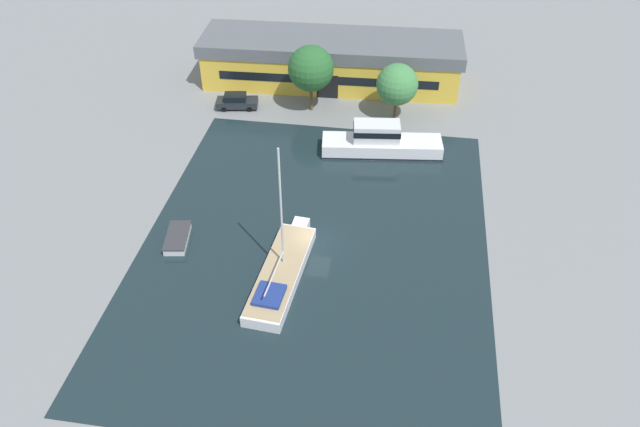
{
  "coord_description": "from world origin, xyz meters",
  "views": [
    {
      "loc": [
        6.29,
        -37.97,
        33.93
      ],
      "look_at": [
        0.0,
        2.8,
        1.0
      ],
      "focal_mm": 35.0,
      "sensor_mm": 36.0,
      "label": 1
    }
  ],
  "objects_px": {
    "parked_car": "(237,101)",
    "small_dinghy": "(177,238)",
    "warehouse_building": "(331,60)",
    "quay_tree_by_water": "(311,69)",
    "motor_cruiser": "(380,142)",
    "sailboat_moored": "(282,272)",
    "quay_tree_near_building": "(397,85)"
  },
  "relations": [
    {
      "from": "quay_tree_near_building",
      "to": "sailboat_moored",
      "type": "bearing_deg",
      "value": -105.38
    },
    {
      "from": "motor_cruiser",
      "to": "sailboat_moored",
      "type": "bearing_deg",
      "value": 155.41
    },
    {
      "from": "quay_tree_near_building",
      "to": "sailboat_moored",
      "type": "height_order",
      "value": "sailboat_moored"
    },
    {
      "from": "sailboat_moored",
      "to": "motor_cruiser",
      "type": "bearing_deg",
      "value": 76.68
    },
    {
      "from": "warehouse_building",
      "to": "quay_tree_by_water",
      "type": "xyz_separation_m",
      "value": [
        -1.19,
        -7.07,
        2.19
      ]
    },
    {
      "from": "warehouse_building",
      "to": "small_dinghy",
      "type": "xyz_separation_m",
      "value": [
        -8.48,
        -30.53,
        -2.37
      ]
    },
    {
      "from": "warehouse_building",
      "to": "small_dinghy",
      "type": "distance_m",
      "value": 31.78
    },
    {
      "from": "parked_car",
      "to": "motor_cruiser",
      "type": "bearing_deg",
      "value": 58.69
    },
    {
      "from": "quay_tree_near_building",
      "to": "parked_car",
      "type": "relative_size",
      "value": 1.29
    },
    {
      "from": "small_dinghy",
      "to": "warehouse_building",
      "type": "bearing_deg",
      "value": -114.53
    },
    {
      "from": "warehouse_building",
      "to": "quay_tree_near_building",
      "type": "height_order",
      "value": "quay_tree_near_building"
    },
    {
      "from": "quay_tree_by_water",
      "to": "small_dinghy",
      "type": "bearing_deg",
      "value": -107.27
    },
    {
      "from": "small_dinghy",
      "to": "sailboat_moored",
      "type": "bearing_deg",
      "value": 154.07
    },
    {
      "from": "quay_tree_near_building",
      "to": "quay_tree_by_water",
      "type": "bearing_deg",
      "value": 177.94
    },
    {
      "from": "warehouse_building",
      "to": "small_dinghy",
      "type": "height_order",
      "value": "warehouse_building"
    },
    {
      "from": "quay_tree_near_building",
      "to": "sailboat_moored",
      "type": "relative_size",
      "value": 0.51
    },
    {
      "from": "motor_cruiser",
      "to": "small_dinghy",
      "type": "xyz_separation_m",
      "value": [
        -15.42,
        -16.02,
        -0.81
      ]
    },
    {
      "from": "quay_tree_near_building",
      "to": "motor_cruiser",
      "type": "relative_size",
      "value": 0.5
    },
    {
      "from": "sailboat_moored",
      "to": "small_dinghy",
      "type": "bearing_deg",
      "value": 167.65
    },
    {
      "from": "quay_tree_near_building",
      "to": "small_dinghy",
      "type": "distance_m",
      "value": 28.62
    },
    {
      "from": "quay_tree_by_water",
      "to": "sailboat_moored",
      "type": "height_order",
      "value": "sailboat_moored"
    },
    {
      "from": "sailboat_moored",
      "to": "motor_cruiser",
      "type": "xyz_separation_m",
      "value": [
        6.09,
        18.86,
        0.59
      ]
    },
    {
      "from": "quay_tree_by_water",
      "to": "parked_car",
      "type": "xyz_separation_m",
      "value": [
        -8.19,
        -0.85,
        -4.08
      ]
    },
    {
      "from": "quay_tree_near_building",
      "to": "quay_tree_by_water",
      "type": "distance_m",
      "value": 9.23
    },
    {
      "from": "parked_car",
      "to": "small_dinghy",
      "type": "bearing_deg",
      "value": -7.04
    },
    {
      "from": "quay_tree_by_water",
      "to": "parked_car",
      "type": "relative_size",
      "value": 1.55
    },
    {
      "from": "parked_car",
      "to": "quay_tree_by_water",
      "type": "bearing_deg",
      "value": 86.61
    },
    {
      "from": "parked_car",
      "to": "motor_cruiser",
      "type": "height_order",
      "value": "motor_cruiser"
    },
    {
      "from": "quay_tree_near_building",
      "to": "small_dinghy",
      "type": "height_order",
      "value": "quay_tree_near_building"
    },
    {
      "from": "sailboat_moored",
      "to": "motor_cruiser",
      "type": "relative_size",
      "value": 1.0
    },
    {
      "from": "warehouse_building",
      "to": "sailboat_moored",
      "type": "relative_size",
      "value": 2.5
    },
    {
      "from": "warehouse_building",
      "to": "parked_car",
      "type": "bearing_deg",
      "value": -142.1
    }
  ]
}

